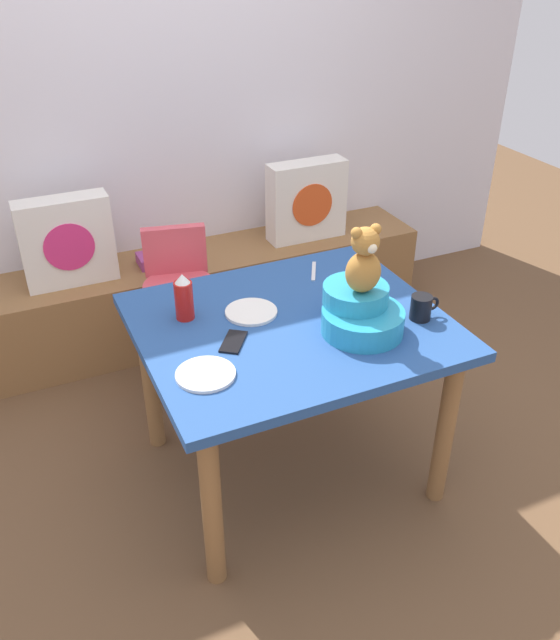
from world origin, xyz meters
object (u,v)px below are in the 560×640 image
at_px(pillow_floral_right, 307,201).
at_px(cell_phone, 233,342).
at_px(highchair, 179,290).
at_px(dinner_plate_far, 251,312).
at_px(dinner_plate_near, 206,374).
at_px(book_stack, 157,259).
at_px(dining_table, 291,345).
at_px(pillow_floral_left, 67,242).
at_px(teddy_bear, 364,261).
at_px(ketchup_bottle, 184,298).
at_px(infant_seat_teal, 360,312).
at_px(coffee_mug, 422,307).

bearing_deg(pillow_floral_right, cell_phone, -126.07).
xyz_separation_m(highchair, dinner_plate_far, (0.09, -0.68, 0.22)).
bearing_deg(dinner_plate_near, book_stack, 81.78).
distance_m(dining_table, dinner_plate_far, 0.20).
distance_m(pillow_floral_left, teddy_bear, 1.64).
bearing_deg(teddy_bear, ketchup_bottle, 148.48).
relative_size(ketchup_bottle, cell_phone, 1.28).
height_order(ketchup_bottle, cell_phone, ketchup_bottle).
xyz_separation_m(infant_seat_teal, coffee_mug, (0.25, -0.03, -0.02)).
relative_size(pillow_floral_left, dining_table, 0.39).
height_order(book_stack, dinner_plate_far, dinner_plate_far).
bearing_deg(cell_phone, highchair, -56.70).
xyz_separation_m(ketchup_bottle, cell_phone, (0.10, -0.23, -0.08)).
bearing_deg(cell_phone, dining_table, -133.36).
xyz_separation_m(dining_table, highchair, (-0.21, 0.80, -0.11)).
bearing_deg(dinner_plate_near, ketchup_bottle, 82.31).
height_order(dinner_plate_near, cell_phone, dinner_plate_near).
distance_m(dinner_plate_near, cell_phone, 0.21).
bearing_deg(teddy_bear, highchair, 113.43).
height_order(book_stack, highchair, highchair).
relative_size(ketchup_bottle, dinner_plate_far, 0.92).
distance_m(ketchup_bottle, cell_phone, 0.27).
xyz_separation_m(dining_table, infant_seat_teal, (0.20, -0.15, 0.18)).
bearing_deg(highchair, cell_phone, -92.80).
relative_size(highchair, coffee_mug, 6.58).
relative_size(dining_table, ketchup_bottle, 6.10).
bearing_deg(coffee_mug, book_stack, 114.67).
relative_size(pillow_floral_right, book_stack, 2.20).
relative_size(pillow_floral_left, teddy_bear, 1.76).
bearing_deg(teddy_bear, book_stack, 106.14).
relative_size(teddy_bear, coffee_mug, 2.08).
height_order(teddy_bear, ketchup_bottle, teddy_bear).
bearing_deg(highchair, book_stack, 88.68).
bearing_deg(ketchup_bottle, infant_seat_teal, -31.48).
distance_m(highchair, infant_seat_teal, 1.07).
distance_m(ketchup_bottle, dinner_plate_far, 0.26).
bearing_deg(coffee_mug, teddy_bear, 173.37).
height_order(pillow_floral_right, dinner_plate_near, pillow_floral_right).
distance_m(pillow_floral_right, book_stack, 0.89).
height_order(infant_seat_teal, dinner_plate_far, infant_seat_teal).
height_order(pillow_floral_right, book_stack, pillow_floral_right).
height_order(coffee_mug, dinner_plate_near, coffee_mug).
distance_m(pillow_floral_left, dinner_plate_near, 1.43).
xyz_separation_m(pillow_floral_right, infant_seat_teal, (-0.46, -1.36, 0.13)).
bearing_deg(infant_seat_teal, teddy_bear, -90.00).
relative_size(highchair, cell_phone, 5.49).
height_order(dining_table, cell_phone, cell_phone).
relative_size(pillow_floral_left, highchair, 0.56).
distance_m(pillow_floral_left, coffee_mug, 1.77).
distance_m(dining_table, ketchup_bottle, 0.44).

